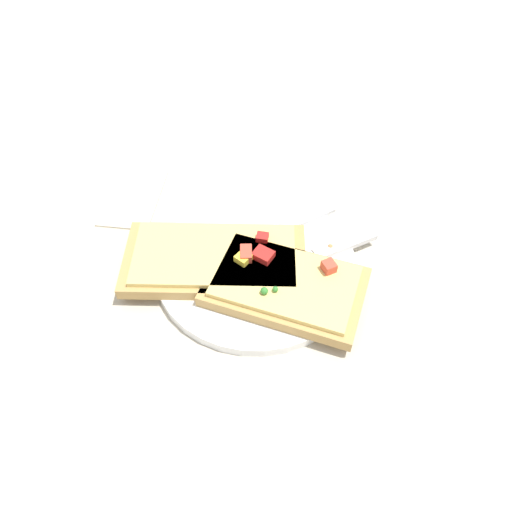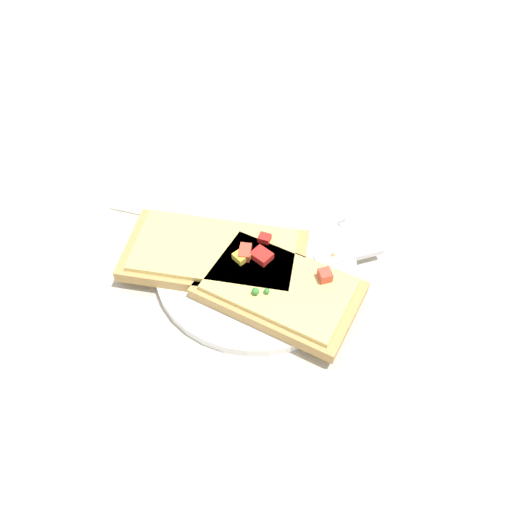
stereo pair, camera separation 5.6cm
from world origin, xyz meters
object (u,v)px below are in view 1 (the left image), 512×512
pizza_slice_main (216,259)px  napkin (133,196)px  knife (308,258)px  pizza_slice_corner (286,285)px  plate (256,265)px  fork (251,241)px

pizza_slice_main → napkin: (-0.11, -0.13, -0.02)m
knife → pizza_slice_corner: pizza_slice_corner is taller
plate → knife: 0.06m
pizza_slice_corner → napkin: bearing=160.0°
pizza_slice_main → pizza_slice_corner: bearing=155.8°
napkin → pizza_slice_corner: bearing=57.5°
pizza_slice_main → pizza_slice_corner: 0.09m
knife → pizza_slice_main: 0.11m
fork → knife: knife is taller
fork → plate: bearing=72.4°
napkin → fork: bearing=67.2°
pizza_slice_main → napkin: bearing=-45.2°
pizza_slice_main → pizza_slice_corner: pizza_slice_corner is taller
pizza_slice_main → plate: bearing=-173.8°
plate → fork: bearing=-161.7°
plate → pizza_slice_main: (0.01, -0.04, 0.02)m
knife → napkin: size_ratio=1.69×
plate → fork: fork is taller
pizza_slice_corner → knife: bearing=76.7°
plate → pizza_slice_main: size_ratio=1.08×
pizza_slice_main → pizza_slice_corner: (0.03, 0.08, -0.00)m
plate → fork: size_ratio=1.28×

